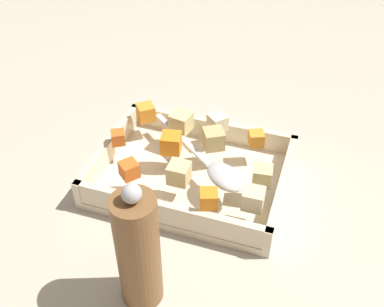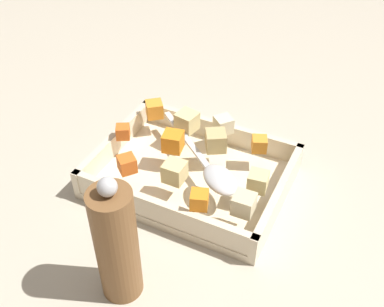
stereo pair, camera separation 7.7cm
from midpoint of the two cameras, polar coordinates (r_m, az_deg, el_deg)
name	(u,v)px [view 2 (the right image)]	position (r m, az deg, el deg)	size (l,w,h in m)	color
ground_plane	(201,185)	(0.81, 3.79, -4.02)	(4.00, 4.00, 0.00)	#BCB29E
baking_dish	(192,175)	(0.80, 2.75, -2.76)	(0.32, 0.24, 0.05)	beige
carrot_chunk_under_handle	(173,141)	(0.79, 0.47, 1.37)	(0.03, 0.03, 0.03)	orange
carrot_chunk_front_center	(259,144)	(0.80, 10.94, 1.04)	(0.02, 0.02, 0.02)	orange
carrot_chunk_heap_top	(154,109)	(0.86, -2.06, 5.31)	(0.03, 0.03, 0.03)	orange
carrot_chunk_near_right	(124,131)	(0.82, -5.62, 2.70)	(0.02, 0.02, 0.02)	orange
carrot_chunk_mid_left	(127,164)	(0.75, -5.02, -1.41)	(0.03, 0.03, 0.03)	orange
carrot_chunk_back_center	(199,200)	(0.69, 4.11, -5.78)	(0.03, 0.03, 0.03)	orange
potato_chunk_corner_sw	(187,121)	(0.83, 2.05, 3.83)	(0.03, 0.03, 0.03)	#E0CC89
potato_chunk_heap_side	(216,141)	(0.79, 5.71, 1.45)	(0.03, 0.03, 0.03)	tan
potato_chunk_mid_right	(175,172)	(0.73, 0.89, -2.36)	(0.03, 0.03, 0.03)	#E0CC89
potato_chunk_corner_nw	(258,181)	(0.73, 11.07, -3.47)	(0.03, 0.03, 0.03)	#E0CC89
potato_chunk_near_left	(244,204)	(0.69, 9.54, -6.23)	(0.03, 0.03, 0.03)	beige
potato_chunk_far_left	(226,125)	(0.83, 6.80, 3.33)	(0.03, 0.03, 0.03)	beige
serving_spoon	(216,174)	(0.74, 5.94, -2.69)	(0.21, 0.18, 0.02)	silver
pepper_mill	(116,244)	(0.60, -5.54, -11.09)	(0.06, 0.06, 0.21)	brown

